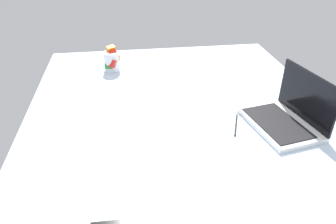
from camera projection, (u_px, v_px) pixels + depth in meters
bed_mattress at (183, 135)px, 148.54cm from camera, size 180.00×140.00×18.00cm
laptop at (287, 116)px, 137.01cm from camera, size 36.70×28.73×23.00cm
snack_cup at (112, 60)px, 185.99cm from camera, size 11.35×9.68×14.01cm
charger_cable at (236, 125)px, 138.83cm from camera, size 16.07×6.69×0.60cm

